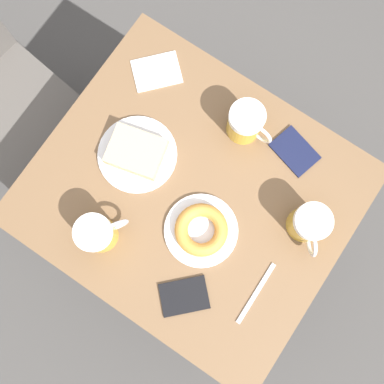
{
  "coord_description": "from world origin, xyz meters",
  "views": [
    {
      "loc": [
        -0.16,
        -0.11,
        1.89
      ],
      "look_at": [
        0.0,
        0.0,
        0.74
      ],
      "focal_mm": 40.0,
      "sensor_mm": 36.0,
      "label": 1
    }
  ],
  "objects_px": {
    "passport_near_edge": "(184,296)",
    "beer_mug_center": "(98,233)",
    "beer_mug_right": "(246,123)",
    "napkin_folded": "(157,72)",
    "beer_mug_left": "(309,224)",
    "fork": "(256,293)",
    "plate_with_cake": "(137,153)",
    "plate_with_donut": "(201,230)",
    "passport_far_edge": "(295,151)"
  },
  "relations": [
    {
      "from": "plate_with_donut",
      "to": "passport_near_edge",
      "type": "bearing_deg",
      "value": -160.72
    },
    {
      "from": "beer_mug_right",
      "to": "passport_near_edge",
      "type": "bearing_deg",
      "value": -165.98
    },
    {
      "from": "plate_with_cake",
      "to": "beer_mug_right",
      "type": "height_order",
      "value": "beer_mug_right"
    },
    {
      "from": "napkin_folded",
      "to": "passport_far_edge",
      "type": "bearing_deg",
      "value": -87.56
    },
    {
      "from": "beer_mug_left",
      "to": "napkin_folded",
      "type": "relative_size",
      "value": 0.72
    },
    {
      "from": "beer_mug_left",
      "to": "beer_mug_center",
      "type": "relative_size",
      "value": 0.96
    },
    {
      "from": "plate_with_cake",
      "to": "fork",
      "type": "distance_m",
      "value": 0.5
    },
    {
      "from": "plate_with_cake",
      "to": "passport_near_edge",
      "type": "xyz_separation_m",
      "value": [
        -0.25,
        -0.33,
        -0.02
      ]
    },
    {
      "from": "beer_mug_left",
      "to": "beer_mug_center",
      "type": "xyz_separation_m",
      "value": [
        -0.33,
        0.44,
        0.0
      ]
    },
    {
      "from": "beer_mug_right",
      "to": "napkin_folded",
      "type": "relative_size",
      "value": 0.82
    },
    {
      "from": "beer_mug_left",
      "to": "beer_mug_right",
      "type": "xyz_separation_m",
      "value": [
        0.14,
        0.29,
        0.0
      ]
    },
    {
      "from": "fork",
      "to": "passport_far_edge",
      "type": "xyz_separation_m",
      "value": [
        0.39,
        0.12,
        0.0
      ]
    },
    {
      "from": "plate_with_donut",
      "to": "passport_near_edge",
      "type": "distance_m",
      "value": 0.18
    },
    {
      "from": "plate_with_cake",
      "to": "plate_with_donut",
      "type": "height_order",
      "value": "plate_with_cake"
    },
    {
      "from": "beer_mug_left",
      "to": "beer_mug_right",
      "type": "relative_size",
      "value": 0.87
    },
    {
      "from": "plate_with_cake",
      "to": "napkin_folded",
      "type": "bearing_deg",
      "value": 22.5
    },
    {
      "from": "plate_with_cake",
      "to": "passport_near_edge",
      "type": "relative_size",
      "value": 1.47
    },
    {
      "from": "napkin_folded",
      "to": "plate_with_cake",
      "type": "bearing_deg",
      "value": -157.5
    },
    {
      "from": "beer_mug_center",
      "to": "beer_mug_right",
      "type": "height_order",
      "value": "same"
    },
    {
      "from": "napkin_folded",
      "to": "fork",
      "type": "xyz_separation_m",
      "value": [
        -0.37,
        -0.58,
        -0.0
      ]
    },
    {
      "from": "beer_mug_left",
      "to": "napkin_folded",
      "type": "xyz_separation_m",
      "value": [
        0.15,
        0.59,
        -0.05
      ]
    },
    {
      "from": "passport_far_edge",
      "to": "beer_mug_center",
      "type": "bearing_deg",
      "value": 147.52
    },
    {
      "from": "passport_near_edge",
      "to": "passport_far_edge",
      "type": "relative_size",
      "value": 1.04
    },
    {
      "from": "plate_with_cake",
      "to": "beer_mug_right",
      "type": "distance_m",
      "value": 0.31
    },
    {
      "from": "beer_mug_center",
      "to": "passport_near_edge",
      "type": "relative_size",
      "value": 0.83
    },
    {
      "from": "plate_with_donut",
      "to": "passport_far_edge",
      "type": "distance_m",
      "value": 0.35
    },
    {
      "from": "beer_mug_center",
      "to": "passport_near_edge",
      "type": "distance_m",
      "value": 0.28
    },
    {
      "from": "plate_with_cake",
      "to": "passport_far_edge",
      "type": "bearing_deg",
      "value": -54.9
    },
    {
      "from": "beer_mug_right",
      "to": "napkin_folded",
      "type": "xyz_separation_m",
      "value": [
        0.0,
        0.3,
        -0.05
      ]
    },
    {
      "from": "beer_mug_center",
      "to": "passport_near_edge",
      "type": "height_order",
      "value": "beer_mug_center"
    },
    {
      "from": "plate_with_cake",
      "to": "beer_mug_left",
      "type": "distance_m",
      "value": 0.5
    },
    {
      "from": "plate_with_cake",
      "to": "beer_mug_right",
      "type": "xyz_separation_m",
      "value": [
        0.23,
        -0.21,
        0.04
      ]
    },
    {
      "from": "beer_mug_left",
      "to": "beer_mug_center",
      "type": "distance_m",
      "value": 0.55
    },
    {
      "from": "beer_mug_center",
      "to": "passport_far_edge",
      "type": "relative_size",
      "value": 0.87
    },
    {
      "from": "beer_mug_right",
      "to": "napkin_folded",
      "type": "bearing_deg",
      "value": 89.1
    },
    {
      "from": "napkin_folded",
      "to": "passport_near_edge",
      "type": "height_order",
      "value": "passport_near_edge"
    },
    {
      "from": "plate_with_donut",
      "to": "beer_mug_center",
      "type": "relative_size",
      "value": 1.6
    },
    {
      "from": "beer_mug_left",
      "to": "fork",
      "type": "xyz_separation_m",
      "value": [
        -0.22,
        0.01,
        -0.05
      ]
    },
    {
      "from": "beer_mug_center",
      "to": "passport_near_edge",
      "type": "bearing_deg",
      "value": -92.03
    },
    {
      "from": "passport_far_edge",
      "to": "plate_with_donut",
      "type": "bearing_deg",
      "value": 164.01
    },
    {
      "from": "beer_mug_right",
      "to": "passport_near_edge",
      "type": "height_order",
      "value": "beer_mug_right"
    },
    {
      "from": "plate_with_donut",
      "to": "napkin_folded",
      "type": "distance_m",
      "value": 0.48
    },
    {
      "from": "beer_mug_right",
      "to": "beer_mug_left",
      "type": "bearing_deg",
      "value": -116.25
    },
    {
      "from": "plate_with_cake",
      "to": "passport_far_edge",
      "type": "height_order",
      "value": "plate_with_cake"
    },
    {
      "from": "beer_mug_left",
      "to": "fork",
      "type": "distance_m",
      "value": 0.23
    },
    {
      "from": "beer_mug_center",
      "to": "passport_near_edge",
      "type": "xyz_separation_m",
      "value": [
        -0.01,
        -0.28,
        -0.05
      ]
    },
    {
      "from": "passport_near_edge",
      "to": "beer_mug_center",
      "type": "bearing_deg",
      "value": 87.97
    },
    {
      "from": "plate_with_cake",
      "to": "plate_with_donut",
      "type": "bearing_deg",
      "value": -106.33
    },
    {
      "from": "plate_with_donut",
      "to": "passport_far_edge",
      "type": "bearing_deg",
      "value": -15.99
    },
    {
      "from": "plate_with_cake",
      "to": "plate_with_donut",
      "type": "xyz_separation_m",
      "value": [
        -0.08,
        -0.27,
        -0.0
      ]
    }
  ]
}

